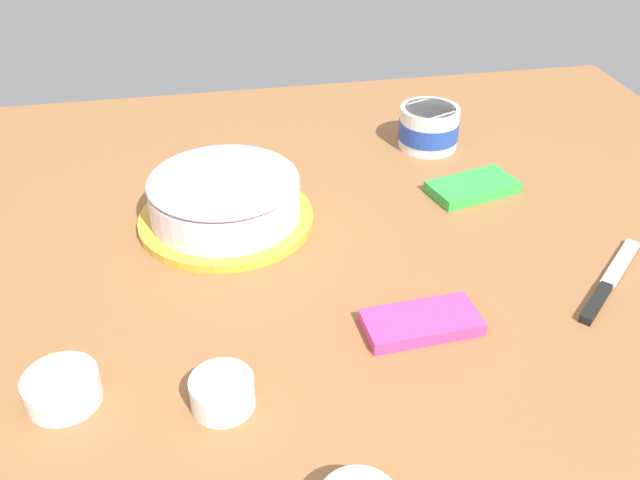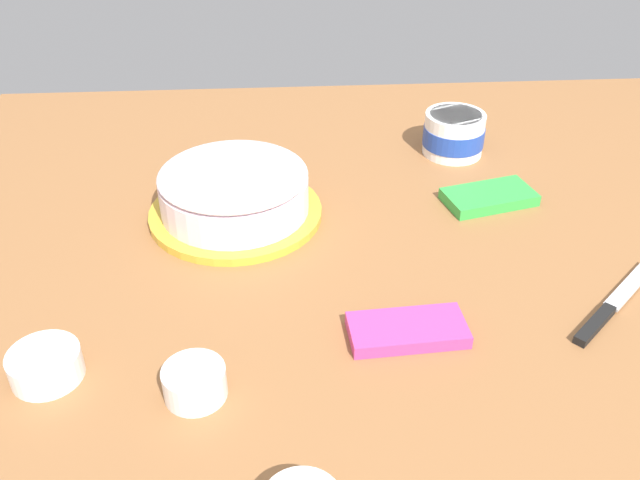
{
  "view_description": "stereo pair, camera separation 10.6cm",
  "coord_description": "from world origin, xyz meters",
  "px_view_note": "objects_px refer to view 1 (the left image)",
  "views": [
    {
      "loc": [
        -0.23,
        -0.79,
        0.63
      ],
      "look_at": [
        -0.07,
        0.07,
        0.04
      ],
      "focal_mm": 39.06,
      "sensor_mm": 36.0,
      "label": 1
    },
    {
      "loc": [
        -0.13,
        -0.8,
        0.63
      ],
      "look_at": [
        -0.07,
        0.07,
        0.04
      ],
      "focal_mm": 39.06,
      "sensor_mm": 36.0,
      "label": 2
    }
  ],
  "objects_px": {
    "frosting_tub": "(429,127)",
    "sprinkle_bowl_rainbow": "(62,388)",
    "candy_box_lower": "(472,187)",
    "candy_box_upper": "(421,322)",
    "frosted_cake": "(225,199)",
    "sprinkle_bowl_blue": "(222,391)",
    "spreading_knife": "(607,286)"
  },
  "relations": [
    {
      "from": "spreading_knife",
      "to": "candy_box_lower",
      "type": "xyz_separation_m",
      "value": [
        -0.09,
        0.3,
        0.0
      ]
    },
    {
      "from": "sprinkle_bowl_rainbow",
      "to": "candy_box_lower",
      "type": "relative_size",
      "value": 0.58
    },
    {
      "from": "candy_box_upper",
      "to": "spreading_knife",
      "type": "bearing_deg",
      "value": 2.33
    },
    {
      "from": "frosting_tub",
      "to": "candy_box_lower",
      "type": "height_order",
      "value": "frosting_tub"
    },
    {
      "from": "frosted_cake",
      "to": "frosting_tub",
      "type": "height_order",
      "value": "frosted_cake"
    },
    {
      "from": "frosted_cake",
      "to": "candy_box_upper",
      "type": "relative_size",
      "value": 1.85
    },
    {
      "from": "spreading_knife",
      "to": "candy_box_upper",
      "type": "height_order",
      "value": "candy_box_upper"
    },
    {
      "from": "frosted_cake",
      "to": "sprinkle_bowl_rainbow",
      "type": "xyz_separation_m",
      "value": [
        -0.22,
        -0.36,
        -0.03
      ]
    },
    {
      "from": "sprinkle_bowl_blue",
      "to": "candy_box_lower",
      "type": "distance_m",
      "value": 0.63
    },
    {
      "from": "frosted_cake",
      "to": "spreading_knife",
      "type": "relative_size",
      "value": 1.57
    },
    {
      "from": "candy_box_lower",
      "to": "candy_box_upper",
      "type": "relative_size",
      "value": 0.99
    },
    {
      "from": "sprinkle_bowl_rainbow",
      "to": "candy_box_upper",
      "type": "relative_size",
      "value": 0.57
    },
    {
      "from": "candy_box_lower",
      "to": "frosted_cake",
      "type": "bearing_deg",
      "value": 167.96
    },
    {
      "from": "candy_box_lower",
      "to": "sprinkle_bowl_blue",
      "type": "bearing_deg",
      "value": -152.78
    },
    {
      "from": "sprinkle_bowl_blue",
      "to": "sprinkle_bowl_rainbow",
      "type": "relative_size",
      "value": 0.86
    },
    {
      "from": "sprinkle_bowl_rainbow",
      "to": "spreading_knife",
      "type": "bearing_deg",
      "value": 5.84
    },
    {
      "from": "frosted_cake",
      "to": "candy_box_lower",
      "type": "relative_size",
      "value": 1.88
    },
    {
      "from": "sprinkle_bowl_rainbow",
      "to": "candy_box_upper",
      "type": "height_order",
      "value": "sprinkle_bowl_rainbow"
    },
    {
      "from": "frosted_cake",
      "to": "frosting_tub",
      "type": "distance_m",
      "value": 0.47
    },
    {
      "from": "frosted_cake",
      "to": "candy_box_lower",
      "type": "bearing_deg",
      "value": 2.39
    },
    {
      "from": "spreading_knife",
      "to": "sprinkle_bowl_blue",
      "type": "distance_m",
      "value": 0.58
    },
    {
      "from": "sprinkle_bowl_blue",
      "to": "sprinkle_bowl_rainbow",
      "type": "xyz_separation_m",
      "value": [
        -0.19,
        0.04,
        -0.0
      ]
    },
    {
      "from": "frosting_tub",
      "to": "candy_box_lower",
      "type": "relative_size",
      "value": 0.76
    },
    {
      "from": "candy_box_lower",
      "to": "candy_box_upper",
      "type": "distance_m",
      "value": 0.39
    },
    {
      "from": "spreading_knife",
      "to": "sprinkle_bowl_rainbow",
      "type": "relative_size",
      "value": 2.06
    },
    {
      "from": "spreading_knife",
      "to": "candy_box_upper",
      "type": "distance_m",
      "value": 0.29
    },
    {
      "from": "frosted_cake",
      "to": "spreading_knife",
      "type": "distance_m",
      "value": 0.6
    },
    {
      "from": "sprinkle_bowl_blue",
      "to": "candy_box_upper",
      "type": "bearing_deg",
      "value": 17.87
    },
    {
      "from": "frosting_tub",
      "to": "sprinkle_bowl_rainbow",
      "type": "relative_size",
      "value": 1.32
    },
    {
      "from": "frosting_tub",
      "to": "sprinkle_bowl_blue",
      "type": "height_order",
      "value": "frosting_tub"
    },
    {
      "from": "spreading_knife",
      "to": "sprinkle_bowl_blue",
      "type": "xyz_separation_m",
      "value": [
        -0.56,
        -0.12,
        0.02
      ]
    },
    {
      "from": "frosting_tub",
      "to": "candy_box_lower",
      "type": "bearing_deg",
      "value": -83.1
    }
  ]
}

